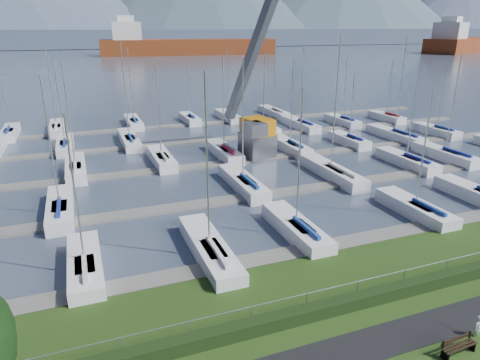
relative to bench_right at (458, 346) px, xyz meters
name	(u,v)px	position (x,y,z in m)	size (l,w,h in m)	color
path	(359,348)	(-3.84, 1.83, -0.41)	(160.00, 2.00, 0.04)	black
water	(90,52)	(-3.84, 264.83, -0.82)	(800.00, 540.00, 0.20)	#414D60
hedge	(328,308)	(-3.84, 4.43, -0.07)	(80.00, 0.70, 0.70)	black
fence	(325,289)	(-3.84, 4.83, 0.78)	(0.04, 0.04, 80.00)	gray
foothill	(84,38)	(-3.84, 334.83, 5.58)	(900.00, 80.00, 12.00)	#49546A
docks	(193,167)	(-3.84, 30.83, -0.64)	(90.00, 41.60, 0.25)	slate
bench_right	(458,346)	(0.00, 0.00, 0.00)	(1.82, 0.51, 0.85)	black
person	(479,325)	(1.78, 0.54, 0.20)	(0.45, 0.29, 1.23)	silver
crane	(257,106)	(4.32, 32.90, 4.91)	(6.57, 13.20, 22.35)	slate
cargo_ship_mid	(181,47)	(40.21, 219.53, 3.21)	(91.51, 25.99, 21.50)	maroon
cargo_ship_east	(465,45)	(202.58, 188.07, 3.30)	(83.29, 49.56, 21.50)	maroon
sailboat_fleet	(164,110)	(-5.84, 34.06, 4.96)	(76.13, 49.80, 13.49)	white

